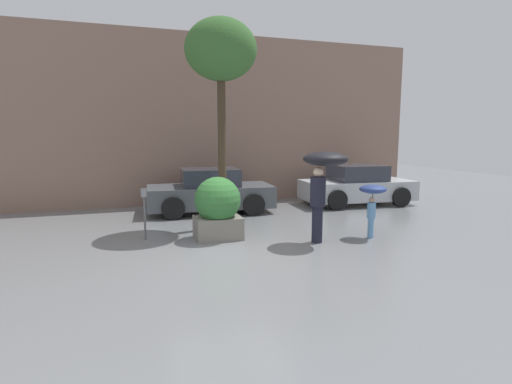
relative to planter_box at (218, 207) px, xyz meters
name	(u,v)px	position (x,y,z in m)	size (l,w,h in m)	color
ground_plane	(230,254)	(-0.05, -1.32, -0.77)	(40.00, 40.00, 0.00)	slate
building_facade	(183,120)	(-0.05, 5.18, 2.23)	(18.00, 0.30, 6.00)	#8C6B5B
planter_box	(218,207)	(0.00, 0.00, 0.00)	(1.10, 1.10, 1.50)	gray
person_adult	(323,172)	(2.22, -1.09, 0.87)	(1.02, 1.02, 2.11)	#1E1E2D
person_child	(373,196)	(3.58, -1.05, 0.26)	(0.65, 0.65, 1.29)	#669ED1
parked_car_near	(210,192)	(0.50, 3.34, -0.12)	(4.06, 2.22, 1.41)	#4C5156
parked_car_far	(357,186)	(5.82, 3.16, -0.12)	(3.99, 2.20, 1.41)	#B7BCC1
street_tree	(221,53)	(0.39, 1.14, 3.79)	(1.85, 1.85, 5.43)	#423323
parking_meter	(144,203)	(-1.68, 0.41, 0.12)	(0.14, 0.14, 1.24)	#595B60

